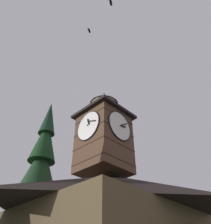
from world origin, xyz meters
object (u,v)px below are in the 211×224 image
object	(u,v)px
flying_bird_low	(111,2)
moon	(77,184)
flying_bird_high	(89,30)
clock_tower	(104,134)
pine_tree_behind	(35,199)

from	to	relation	value
flying_bird_low	moon	bearing A→B (deg)	-126.05
flying_bird_high	clock_tower	bearing A→B (deg)	-158.95
pine_tree_behind	flying_bird_high	distance (m)	17.19
clock_tower	pine_tree_behind	xyz separation A→B (m)	(1.41, -7.54, -4.35)
pine_tree_behind	flying_bird_high	size ratio (longest dim) A/B	32.98
pine_tree_behind	moon	distance (m)	28.94
clock_tower	flying_bird_high	world-z (taller)	flying_bird_high
moon	flying_bird_low	distance (m)	39.66
pine_tree_behind	moon	world-z (taller)	moon
clock_tower	moon	distance (m)	32.39
flying_bird_high	pine_tree_behind	bearing A→B (deg)	-103.82
pine_tree_behind	flying_bird_high	world-z (taller)	flying_bird_high
flying_bird_high	flying_bird_low	xyz separation A→B (m)	(1.64, 4.52, -2.61)
clock_tower	pine_tree_behind	bearing A→B (deg)	-79.44
moon	flying_bird_high	xyz separation A→B (m)	(21.69, 27.53, 3.95)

